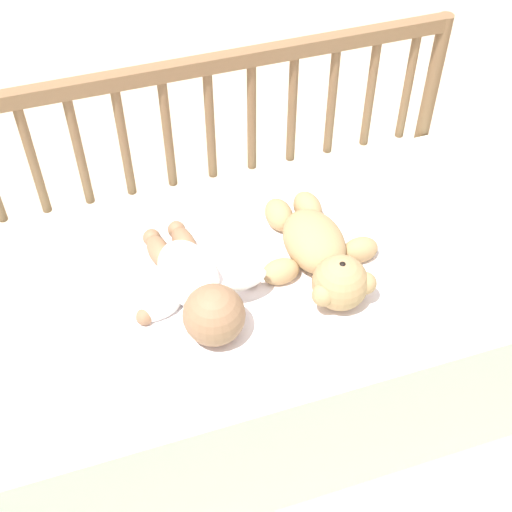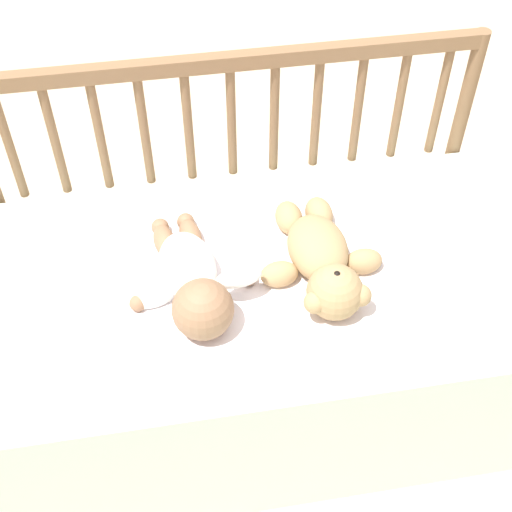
% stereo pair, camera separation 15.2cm
% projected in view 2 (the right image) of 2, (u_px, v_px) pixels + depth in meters
% --- Properties ---
extents(ground_plane, '(12.00, 12.00, 0.00)m').
position_uv_depth(ground_plane, '(256.00, 389.00, 1.90)').
color(ground_plane, '#C6B293').
extents(crib_mattress, '(1.20, 0.66, 0.46)m').
position_uv_depth(crib_mattress, '(256.00, 338.00, 1.73)').
color(crib_mattress, silver).
rests_on(crib_mattress, ground_plane).
extents(crib_rail, '(1.20, 0.04, 0.80)m').
position_uv_depth(crib_rail, '(232.00, 138.00, 1.72)').
color(crib_rail, brown).
rests_on(crib_rail, ground_plane).
extents(blanket, '(0.74, 0.46, 0.01)m').
position_uv_depth(blanket, '(254.00, 269.00, 1.57)').
color(blanket, white).
rests_on(blanket, crib_mattress).
extents(teddy_bear, '(0.27, 0.36, 0.12)m').
position_uv_depth(teddy_bear, '(322.00, 260.00, 1.53)').
color(teddy_bear, tan).
rests_on(teddy_bear, crib_mattress).
extents(baby, '(0.29, 0.38, 0.13)m').
position_uv_depth(baby, '(193.00, 281.00, 1.49)').
color(baby, white).
rests_on(baby, crib_mattress).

